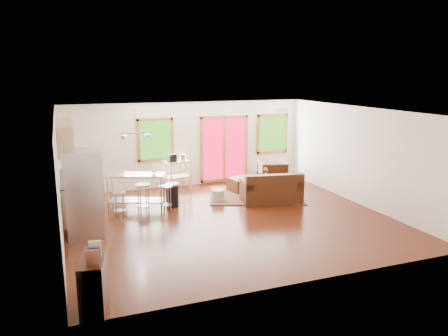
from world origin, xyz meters
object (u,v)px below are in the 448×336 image
object	(u,v)px
refrigerator	(84,194)
island	(136,185)
armchair	(272,172)
ottoman	(240,185)
loveseat	(271,190)
coffee_table	(269,181)
rug	(256,195)
kitchen_cart	(177,165)

from	to	relation	value
refrigerator	island	xyz separation A→B (m)	(1.33, 1.51, -0.30)
armchair	ottoman	bearing A→B (deg)	29.91
ottoman	refrigerator	world-z (taller)	refrigerator
ottoman	island	world-z (taller)	island
ottoman	loveseat	bearing A→B (deg)	-75.27
armchair	refrigerator	xyz separation A→B (m)	(-5.76, -2.57, 0.52)
coffee_table	refrigerator	bearing A→B (deg)	-162.30
armchair	refrigerator	size ratio (longest dim) A/B	0.45
loveseat	ottoman	distance (m)	1.38
rug	island	xyz separation A→B (m)	(-3.43, -0.12, 0.63)
armchair	ottoman	distance (m)	1.31
rug	kitchen_cart	distance (m)	2.50
rug	island	size ratio (longest dim) A/B	1.65
ottoman	kitchen_cart	bearing A→B (deg)	155.20
ottoman	coffee_table	bearing A→B (deg)	-38.05
coffee_table	refrigerator	distance (m)	5.49
ottoman	kitchen_cart	size ratio (longest dim) A/B	0.54
rug	kitchen_cart	world-z (taller)	kitchen_cart
coffee_table	kitchen_cart	distance (m)	2.77
armchair	ottoman	size ratio (longest dim) A/B	1.39
kitchen_cart	rug	bearing A→B (deg)	-34.63
loveseat	refrigerator	xyz separation A→B (m)	(-4.87, -0.86, 0.61)
ottoman	kitchen_cart	xyz separation A→B (m)	(-1.72, 0.80, 0.56)
coffee_table	refrigerator	xyz separation A→B (m)	(-5.20, -1.66, 0.56)
rug	refrigerator	bearing A→B (deg)	-161.09
ottoman	island	size ratio (longest dim) A/B	0.38
rug	island	distance (m)	3.49
coffee_table	refrigerator	size ratio (longest dim) A/B	0.60
rug	coffee_table	world-z (taller)	coffee_table
ottoman	armchair	bearing A→B (deg)	16.93
loveseat	kitchen_cart	xyz separation A→B (m)	(-2.07, 2.13, 0.43)
armchair	island	bearing A→B (deg)	26.46
island	armchair	bearing A→B (deg)	13.48
loveseat	armchair	size ratio (longest dim) A/B	2.03
armchair	kitchen_cart	bearing A→B (deg)	4.92
refrigerator	kitchen_cart	xyz separation A→B (m)	(2.80, 2.99, -0.18)
armchair	loveseat	bearing A→B (deg)	75.56
loveseat	kitchen_cart	size ratio (longest dim) A/B	1.54
coffee_table	ottoman	distance (m)	0.88
rug	refrigerator	distance (m)	5.12
rug	island	world-z (taller)	island
ottoman	refrigerator	xyz separation A→B (m)	(-4.52, -2.19, 0.74)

